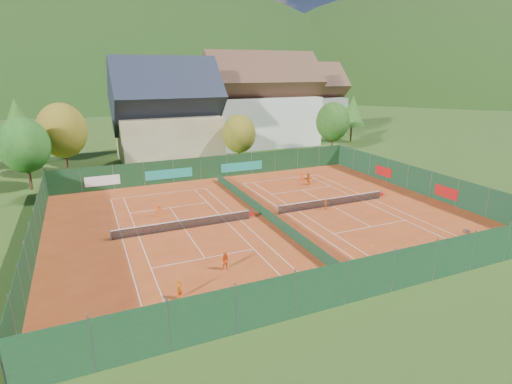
% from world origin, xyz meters
% --- Properties ---
extents(ground, '(600.00, 600.00, 0.00)m').
position_xyz_m(ground, '(0.00, 0.00, -0.02)').
color(ground, '#2B4917').
rests_on(ground, ground).
extents(clay_pad, '(40.00, 32.00, 0.01)m').
position_xyz_m(clay_pad, '(0.00, 0.00, 0.01)').
color(clay_pad, '#AF4019').
rests_on(clay_pad, ground).
extents(court_markings_left, '(11.03, 23.83, 0.00)m').
position_xyz_m(court_markings_left, '(-8.00, 0.00, 0.01)').
color(court_markings_left, white).
rests_on(court_markings_left, ground).
extents(court_markings_right, '(11.03, 23.83, 0.00)m').
position_xyz_m(court_markings_right, '(8.00, 0.00, 0.01)').
color(court_markings_right, white).
rests_on(court_markings_right, ground).
extents(tennis_net_left, '(13.30, 0.10, 1.02)m').
position_xyz_m(tennis_net_left, '(-7.85, 0.00, 0.51)').
color(tennis_net_left, '#59595B').
rests_on(tennis_net_left, ground).
extents(tennis_net_right, '(13.30, 0.10, 1.02)m').
position_xyz_m(tennis_net_right, '(8.15, 0.00, 0.51)').
color(tennis_net_right, '#59595B').
rests_on(tennis_net_right, ground).
extents(court_divider, '(0.03, 28.80, 1.00)m').
position_xyz_m(court_divider, '(0.00, 0.00, 0.50)').
color(court_divider, '#133620').
rests_on(court_divider, ground).
extents(fence_north, '(40.00, 0.10, 3.00)m').
position_xyz_m(fence_north, '(-0.46, 15.99, 1.47)').
color(fence_north, '#123319').
rests_on(fence_north, ground).
extents(fence_south, '(40.00, 0.04, 3.00)m').
position_xyz_m(fence_south, '(0.00, -16.00, 1.50)').
color(fence_south, '#14391E').
rests_on(fence_south, ground).
extents(fence_west, '(0.04, 32.00, 3.00)m').
position_xyz_m(fence_west, '(-20.00, 0.00, 1.50)').
color(fence_west, '#133519').
rests_on(fence_west, ground).
extents(fence_east, '(0.09, 32.00, 3.00)m').
position_xyz_m(fence_east, '(20.00, 0.05, 1.48)').
color(fence_east, '#143920').
rests_on(fence_east, ground).
extents(chalet, '(16.20, 12.00, 16.00)m').
position_xyz_m(chalet, '(-3.00, 30.00, 6.62)').
color(chalet, '#CABC8E').
rests_on(chalet, ground).
extents(hotel_block_a, '(21.60, 11.00, 17.25)m').
position_xyz_m(hotel_block_a, '(16.00, 36.00, 7.38)').
color(hotel_block_a, silver).
rests_on(hotel_block_a, ground).
extents(hotel_block_b, '(17.28, 10.00, 15.50)m').
position_xyz_m(hotel_block_b, '(30.00, 44.00, 6.62)').
color(hotel_block_b, silver).
rests_on(hotel_block_b, ground).
extents(tree_west_front, '(5.72, 5.72, 8.69)m').
position_xyz_m(tree_west_front, '(-22.00, 20.00, 5.39)').
color(tree_west_front, '#442B18').
rests_on(tree_west_front, ground).
extents(tree_west_mid, '(6.44, 6.44, 9.78)m').
position_xyz_m(tree_west_mid, '(-18.00, 26.00, 6.07)').
color(tree_west_mid, '#402A16').
rests_on(tree_west_mid, ground).
extents(tree_west_back, '(5.60, 5.60, 10.00)m').
position_xyz_m(tree_west_back, '(-24.00, 34.00, 6.74)').
color(tree_west_back, '#402C17').
rests_on(tree_west_back, ground).
extents(tree_center, '(5.01, 5.01, 7.60)m').
position_xyz_m(tree_center, '(6.00, 22.00, 4.72)').
color(tree_center, '#4A2D1A').
rests_on(tree_center, ground).
extents(tree_east_front, '(5.72, 5.72, 8.69)m').
position_xyz_m(tree_east_front, '(24.00, 24.00, 5.39)').
color(tree_east_front, '#4D341B').
rests_on(tree_east_front, ground).
extents(tree_east_mid, '(5.04, 5.04, 9.00)m').
position_xyz_m(tree_east_mid, '(34.00, 32.00, 6.06)').
color(tree_east_mid, '#4A341A').
rests_on(tree_east_mid, ground).
extents(tree_east_back, '(7.15, 7.15, 10.86)m').
position_xyz_m(tree_east_back, '(26.00, 40.00, 6.74)').
color(tree_east_back, '#442618').
rests_on(tree_east_back, ground).
extents(mountain_backdrop, '(820.00, 530.00, 242.00)m').
position_xyz_m(mountain_backdrop, '(28.54, 233.48, -39.64)').
color(mountain_backdrop, black).
rests_on(mountain_backdrop, ground).
extents(ball_hopper, '(0.34, 0.34, 0.80)m').
position_xyz_m(ball_hopper, '(13.93, -11.63, 0.56)').
color(ball_hopper, slate).
rests_on(ball_hopper, ground).
extents(loose_ball_0, '(0.07, 0.07, 0.07)m').
position_xyz_m(loose_ball_0, '(-8.11, -3.19, 0.03)').
color(loose_ball_0, '#CCD833').
rests_on(loose_ball_0, ground).
extents(loose_ball_1, '(0.07, 0.07, 0.07)m').
position_xyz_m(loose_ball_1, '(5.35, -9.85, 0.03)').
color(loose_ball_1, '#CCD833').
rests_on(loose_ball_1, ground).
extents(loose_ball_2, '(0.07, 0.07, 0.07)m').
position_xyz_m(loose_ball_2, '(1.60, 3.79, 0.03)').
color(loose_ball_2, '#CCD833').
rests_on(loose_ball_2, ground).
extents(loose_ball_3, '(0.07, 0.07, 0.07)m').
position_xyz_m(loose_ball_3, '(-3.70, 5.14, 0.03)').
color(loose_ball_3, '#CCD833').
rests_on(loose_ball_3, ground).
extents(loose_ball_4, '(0.07, 0.07, 0.07)m').
position_xyz_m(loose_ball_4, '(10.01, -3.35, 0.03)').
color(loose_ball_4, '#CCD833').
rests_on(loose_ball_4, ground).
extents(player_left_near, '(0.59, 0.53, 1.35)m').
position_xyz_m(player_left_near, '(-11.11, -11.23, 0.68)').
color(player_left_near, '#D66013').
rests_on(player_left_near, ground).
extents(player_left_mid, '(0.85, 0.79, 1.41)m').
position_xyz_m(player_left_mid, '(-7.15, -8.83, 0.70)').
color(player_left_mid, '#D54C12').
rests_on(player_left_mid, ground).
extents(player_left_far, '(0.90, 0.60, 1.31)m').
position_xyz_m(player_left_far, '(-9.51, 4.21, 0.65)').
color(player_left_far, '#D54E13').
rests_on(player_left_far, ground).
extents(player_right_near, '(0.58, 0.77, 1.21)m').
position_xyz_m(player_right_near, '(6.67, -0.75, 0.61)').
color(player_right_near, '#D25B12').
rests_on(player_right_near, ground).
extents(player_right_far_a, '(0.70, 0.63, 1.19)m').
position_xyz_m(player_right_far_a, '(10.12, 9.99, 0.60)').
color(player_right_far_a, '#F04F15').
rests_on(player_right_far_a, ground).
extents(player_right_far_b, '(1.46, 0.62, 1.52)m').
position_xyz_m(player_right_far_b, '(9.82, 8.09, 0.76)').
color(player_right_far_b, '#D55D12').
rests_on(player_right_far_b, ground).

